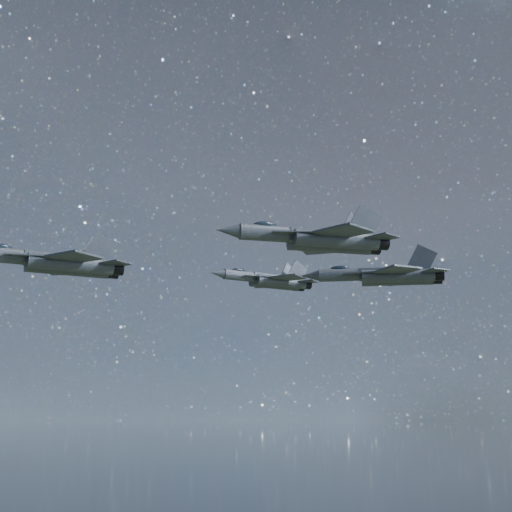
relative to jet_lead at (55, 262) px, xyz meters
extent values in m
cylinder|color=#30363C|center=(-4.22, -1.15, 0.23)|extent=(7.85, 3.59, 1.62)
ellipsoid|color=#19232D|center=(-5.42, -1.48, 1.01)|extent=(2.67, 1.70, 0.80)
cube|color=#30363C|center=(1.00, 0.27, 0.18)|extent=(8.63, 3.75, 1.35)
cylinder|color=#30363C|center=(1.67, -0.62, -0.29)|extent=(8.85, 3.86, 1.62)
cylinder|color=#30363C|center=(1.12, 1.38, -0.29)|extent=(8.85, 3.86, 1.62)
cylinder|color=black|center=(6.28, 0.64, -0.29)|extent=(1.70, 1.80, 1.50)
cylinder|color=black|center=(5.74, 2.64, -0.29)|extent=(1.70, 1.80, 1.50)
cube|color=#30363C|center=(-2.04, -2.01, 0.11)|extent=(5.47, 1.54, 0.12)
cube|color=#30363C|center=(-2.78, 0.70, 0.11)|extent=(5.35, 3.42, 0.12)
cube|color=#30363C|center=(2.13, -3.08, -0.08)|extent=(5.96, 5.93, 0.21)
cube|color=#30363C|center=(0.27, 3.74, -0.08)|extent=(5.07, 5.42, 0.21)
cube|color=#30363C|center=(6.24, -0.78, -0.08)|extent=(3.53, 3.53, 0.16)
cube|color=#30363C|center=(4.98, 3.84, -0.08)|extent=(2.97, 3.12, 0.16)
cube|color=#30363C|center=(4.65, -0.08, 1.69)|extent=(3.59, 0.83, 3.70)
cube|color=#30363C|center=(3.96, 2.43, 1.69)|extent=(3.45, 1.39, 3.70)
cylinder|color=#30363C|center=(22.94, 16.82, 2.63)|extent=(6.62, 3.40, 1.37)
cone|color=#30363C|center=(18.93, 15.45, 2.63)|extent=(2.40, 1.85, 1.23)
ellipsoid|color=#19232D|center=(21.94, 16.48, 3.29)|extent=(2.28, 1.55, 0.68)
cube|color=#30363C|center=(27.28, 18.29, 2.58)|extent=(7.27, 3.58, 1.15)
cylinder|color=#30363C|center=(27.89, 17.57, 2.19)|extent=(7.45, 3.68, 1.37)
cylinder|color=#30363C|center=(27.33, 19.24, 2.19)|extent=(7.45, 3.68, 1.37)
cylinder|color=black|center=(31.73, 18.87, 2.19)|extent=(1.49, 1.57, 1.27)
cylinder|color=black|center=(31.16, 20.54, 2.19)|extent=(1.49, 1.57, 1.27)
cube|color=#30363C|center=(24.82, 16.20, 2.52)|extent=(4.67, 1.58, 0.11)
cube|color=#30363C|center=(24.06, 18.45, 2.52)|extent=(4.46, 3.12, 0.11)
cube|color=#30363C|center=(28.41, 15.51, 2.36)|extent=(5.05, 4.99, 0.18)
cube|color=#30363C|center=(26.48, 21.18, 2.36)|extent=(4.13, 4.46, 0.18)
cube|color=#30363C|center=(31.77, 17.67, 2.36)|extent=(2.99, 2.98, 0.13)
cube|color=#30363C|center=(30.46, 21.51, 2.36)|extent=(2.42, 2.56, 0.13)
cube|color=#30363C|center=(30.38, 18.18, 3.86)|extent=(3.01, 0.88, 3.14)
cube|color=#30363C|center=(29.67, 20.27, 3.86)|extent=(2.87, 1.35, 3.14)
cylinder|color=#30363C|center=(20.98, -13.11, 0.61)|extent=(7.22, 1.99, 1.50)
cone|color=#30363C|center=(16.36, -13.42, 0.61)|extent=(2.40, 1.50, 1.35)
ellipsoid|color=#19232D|center=(19.82, -13.19, 1.33)|extent=(2.36, 1.17, 0.74)
cube|color=#30363C|center=(25.98, -12.77, 0.56)|extent=(7.98, 1.98, 1.25)
cylinder|color=#30363C|center=(26.43, -13.70, 0.13)|extent=(8.18, 2.05, 1.50)
cylinder|color=#30363C|center=(26.29, -11.78, 0.13)|extent=(8.18, 2.05, 1.50)
cylinder|color=black|center=(30.85, -13.40, 0.13)|extent=(1.34, 1.47, 1.39)
cylinder|color=black|center=(30.72, -11.48, 0.13)|extent=(1.34, 1.47, 1.39)
cube|color=#30363C|center=(22.80, -14.29, 0.49)|extent=(5.10, 1.67, 0.12)
cube|color=#30363C|center=(22.62, -11.69, 0.49)|extent=(5.11, 2.31, 0.12)
cube|color=#30363C|center=(26.39, -16.02, 0.32)|extent=(5.40, 5.50, 0.19)
cube|color=#30363C|center=(25.94, -9.48, 0.32)|extent=(5.18, 5.38, 0.19)
cube|color=#30363C|center=(30.55, -14.67, 0.32)|extent=(3.18, 3.24, 0.14)
cube|color=#30363C|center=(30.25, -10.25, 0.32)|extent=(3.05, 3.14, 0.14)
cube|color=#30363C|center=(29.23, -13.75, 1.96)|extent=(3.35, 0.49, 3.43)
cube|color=#30363C|center=(29.06, -11.35, 1.96)|extent=(3.33, 0.65, 3.43)
cylinder|color=#30363C|center=(36.17, 12.95, 2.55)|extent=(8.22, 4.11, 1.71)
cone|color=#30363C|center=(31.18, 14.56, 2.55)|extent=(2.97, 2.26, 1.53)
ellipsoid|color=#19232D|center=(34.93, 13.35, 3.37)|extent=(2.83, 1.89, 0.84)
cube|color=#30363C|center=(41.58, 11.20, 2.50)|extent=(9.03, 4.31, 1.42)
cylinder|color=#30363C|center=(41.66, 10.03, 2.00)|extent=(9.26, 4.44, 1.71)
cylinder|color=#30363C|center=(42.34, 12.11, 2.00)|extent=(9.26, 4.44, 1.71)
cylinder|color=black|center=(46.45, 8.48, 2.00)|extent=(1.84, 1.93, 1.57)
cylinder|color=black|center=(47.12, 10.56, 2.00)|extent=(1.84, 1.93, 1.57)
cube|color=#30363C|center=(37.59, 10.94, 2.42)|extent=(5.56, 3.80, 0.13)
cube|color=#30363C|center=(38.50, 13.75, 2.42)|extent=(5.79, 1.88, 0.13)
cube|color=#30363C|center=(40.65, 7.60, 2.22)|extent=(5.17, 5.57, 0.22)
cube|color=#30363C|center=(42.93, 14.67, 2.22)|extent=(6.27, 6.21, 0.22)
cube|color=#30363C|center=(45.60, 7.26, 2.22)|extent=(3.03, 3.20, 0.16)
cube|color=#30363C|center=(47.14, 12.05, 2.22)|extent=(3.71, 3.70, 0.16)
cube|color=#30363C|center=(44.60, 8.79, 4.08)|extent=(3.57, 1.62, 3.89)
cube|color=#30363C|center=(45.44, 11.39, 4.08)|extent=(3.75, 1.04, 3.89)
camera|label=1|loc=(7.94, -75.15, -16.14)|focal=50.00mm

